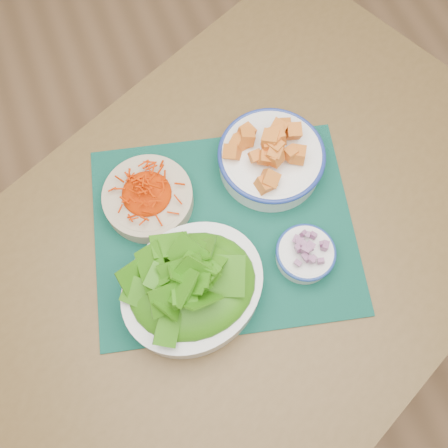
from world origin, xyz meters
name	(u,v)px	position (x,y,z in m)	size (l,w,h in m)	color
ground	(262,284)	(0.00, 0.00, 0.00)	(4.00, 4.00, 0.00)	#AD7E53
table	(239,253)	(-0.13, -0.05, 0.66)	(1.57, 1.35, 0.75)	brown
placemat	(224,229)	(-0.15, -0.02, 0.75)	(0.54, 0.44, 0.00)	#063027
carrot_bowl	(147,196)	(-0.28, 0.10, 0.79)	(0.23, 0.23, 0.07)	beige
squash_bowl	(272,154)	(-0.01, 0.08, 0.81)	(0.27, 0.27, 0.12)	white
lettuce_bowl	(192,286)	(-0.26, -0.12, 0.81)	(0.34, 0.31, 0.13)	white
onion_bowl	(306,253)	(-0.02, -0.14, 0.78)	(0.14, 0.14, 0.06)	white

